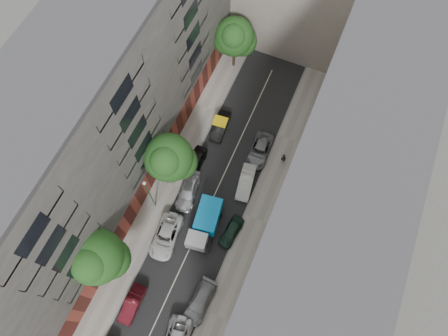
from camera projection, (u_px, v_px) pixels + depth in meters
The scene contains 21 objects.
ground at pixel (212, 201), 45.37m from camera, with size 120.00×120.00×0.00m, color #4C4C49.
road_surface at pixel (212, 201), 45.36m from camera, with size 8.00×44.00×0.02m, color black.
sidewalk_left at pixel (168, 183), 46.16m from camera, with size 3.00×44.00×0.15m, color gray.
sidewalk_right at pixel (257, 219), 44.44m from camera, with size 3.00×44.00×0.15m, color gray.
building_left at pixel (103, 124), 37.93m from camera, with size 8.00×44.00×20.00m, color #454240.
building_right at pixel (325, 211), 34.48m from camera, with size 8.00×44.00×20.00m, color tan.
tarp_truck at pixel (205, 223), 42.83m from camera, with size 3.01×6.01×2.65m.
car_left_1 at pixel (132, 304), 40.27m from camera, with size 1.41×4.06×1.34m, color #4F0F17.
car_left_2 at pixel (166, 236), 42.99m from camera, with size 2.48×5.38×1.50m, color silver.
car_left_3 at pixel (188, 191), 45.09m from camera, with size 1.98×4.87×1.41m, color #B5B5BA.
car_left_4 at pixel (195, 162), 46.53m from camera, with size 1.70×4.22×1.44m, color black.
car_left_5 at pixel (220, 126), 48.47m from camera, with size 1.50×4.29×1.41m, color black.
car_right_1 at pixel (200, 302), 40.32m from camera, with size 1.97×4.83×1.40m, color gray.
car_right_2 at pixel (231, 232), 43.27m from camera, with size 1.54×3.82×1.30m, color black.
car_right_3 at pixel (246, 182), 45.51m from camera, with size 1.56×4.47×1.47m, color silver.
car_right_4 at pixel (260, 150), 47.17m from camera, with size 2.28×4.94×1.37m, color slate.
tree_near at pixel (97, 259), 36.30m from camera, with size 5.45×5.20×9.41m.
tree_mid at pixel (170, 160), 40.80m from camera, with size 5.38×5.12×8.81m.
tree_far at pixel (235, 38), 48.01m from camera, with size 5.09×4.78×7.86m.
lamp_post at pixel (149, 192), 41.13m from camera, with size 0.36×0.36×6.96m.
pedestrian at pixel (283, 158), 46.47m from camera, with size 0.60×0.39×1.64m, color black.
Camera 1 is at (7.06, -12.98, 43.08)m, focal length 32.00 mm.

